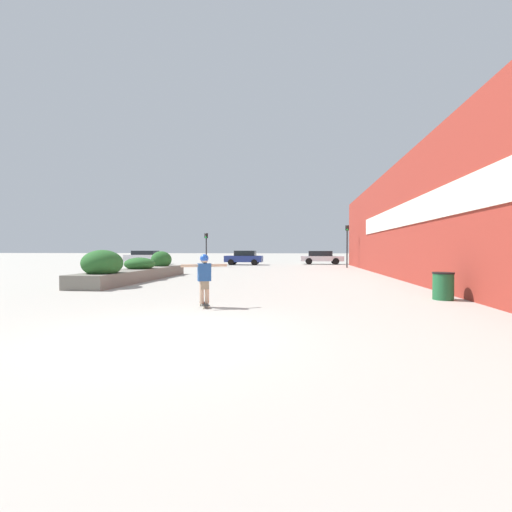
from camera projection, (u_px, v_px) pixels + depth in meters
name	position (u px, v px, depth m)	size (l,w,h in m)	color
ground_plane	(170.00, 336.00, 6.28)	(300.00, 300.00, 0.00)	#ADA89E
building_wall_right	(404.00, 220.00, 18.07)	(0.67, 35.74, 6.32)	maroon
planter_box	(134.00, 270.00, 17.45)	(1.75, 9.51, 1.58)	slate
skateboard	(204.00, 304.00, 9.45)	(0.46, 0.70, 0.10)	black
skateboarder	(204.00, 274.00, 9.43)	(1.18, 0.64, 1.37)	tan
trash_bin	(443.00, 286.00, 10.83)	(0.64, 0.64, 0.87)	#1E5B33
car_leftmost	(244.00, 257.00, 36.02)	(3.91, 2.00, 1.50)	navy
car_center_left	(321.00, 257.00, 37.51)	(4.59, 1.93, 1.46)	silver
car_center_right	(456.00, 258.00, 32.42)	(4.77, 1.84, 1.47)	silver
car_rightmost	(147.00, 257.00, 38.15)	(4.72, 1.94, 1.49)	silver
traffic_light_left	(206.00, 244.00, 31.65)	(0.28, 0.30, 3.12)	black
traffic_light_right	(347.00, 239.00, 30.17)	(0.28, 0.30, 3.75)	black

